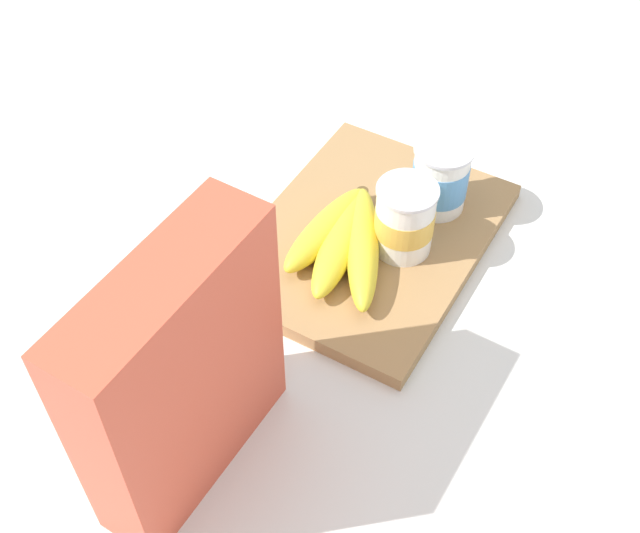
{
  "coord_description": "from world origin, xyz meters",
  "views": [
    {
      "loc": [
        0.58,
        0.27,
        0.68
      ],
      "look_at": [
        0.11,
        0.0,
        0.07
      ],
      "focal_mm": 45.34,
      "sensor_mm": 36.0,
      "label": 1
    }
  ],
  "objects": [
    {
      "name": "yogurt_cup_front",
      "position": [
        -0.08,
        0.05,
        0.06
      ],
      "size": [
        0.07,
        0.07,
        0.09
      ],
      "color": "white",
      "rests_on": "cutting_board"
    },
    {
      "name": "cutting_board",
      "position": [
        0.0,
        0.0,
        0.01
      ],
      "size": [
        0.33,
        0.24,
        0.02
      ],
      "primitive_type": "cube",
      "color": "#A37A4C",
      "rests_on": "ground_plane"
    },
    {
      "name": "ground_plane",
      "position": [
        0.0,
        0.0,
        0.0
      ],
      "size": [
        2.4,
        2.4,
        0.0
      ],
      "primitive_type": "plane",
      "color": "silver"
    },
    {
      "name": "cereal_box",
      "position": [
        0.32,
        -0.01,
        0.13
      ],
      "size": [
        0.2,
        0.07,
        0.25
      ],
      "primitive_type": "cube",
      "rotation": [
        0.0,
        0.0,
        -0.02
      ],
      "color": "#D85138",
      "rests_on": "ground_plane"
    },
    {
      "name": "yogurt_cup_back",
      "position": [
        -0.0,
        0.04,
        0.06
      ],
      "size": [
        0.07,
        0.07,
        0.09
      ],
      "color": "white",
      "rests_on": "cutting_board"
    },
    {
      "name": "banana_bunch",
      "position": [
        0.04,
        -0.01,
        0.04
      ],
      "size": [
        0.18,
        0.13,
        0.04
      ],
      "color": "yellow",
      "rests_on": "cutting_board"
    }
  ]
}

